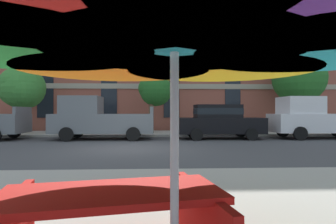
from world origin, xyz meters
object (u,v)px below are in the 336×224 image
at_px(sedan_black, 219,121).
at_px(pickup_white, 316,119).
at_px(street_tree_right, 299,75).
at_px(patio_umbrella, 174,26).
at_px(pickup_gray_midblock, 99,119).
at_px(street_tree_middle, 154,90).
at_px(street_tree_left, 21,88).

relative_size(sedan_black, pickup_white, 0.86).
distance_m(sedan_black, street_tree_right, 7.31).
bearing_deg(patio_umbrella, pickup_gray_midblock, 103.31).
height_order(pickup_gray_midblock, pickup_white, same).
xyz_separation_m(sedan_black, street_tree_right, (5.92, 3.23, 2.81)).
bearing_deg(street_tree_right, street_tree_middle, -179.61).
height_order(street_tree_right, patio_umbrella, street_tree_right).
height_order(pickup_gray_midblock, patio_umbrella, patio_umbrella).
height_order(pickup_white, street_tree_middle, street_tree_middle).
distance_m(street_tree_left, patio_umbrella, 17.46).
relative_size(street_tree_left, street_tree_right, 0.75).
distance_m(street_tree_right, patio_umbrella, 18.45).
bearing_deg(street_tree_right, pickup_gray_midblock, -165.09).
xyz_separation_m(pickup_gray_midblock, street_tree_left, (-5.14, 2.72, 1.84)).
relative_size(pickup_gray_midblock, pickup_white, 1.00).
bearing_deg(pickup_gray_midblock, patio_umbrella, -76.69).
relative_size(pickup_gray_midblock, sedan_black, 1.16).
bearing_deg(street_tree_middle, pickup_white, -20.28).
height_order(pickup_gray_midblock, street_tree_right, street_tree_right).
height_order(street_tree_left, street_tree_middle, street_tree_left).
bearing_deg(pickup_gray_midblock, sedan_black, -0.00).
xyz_separation_m(pickup_gray_midblock, pickup_white, (11.39, 0.00, 0.00)).
relative_size(pickup_white, street_tree_middle, 1.35).
bearing_deg(pickup_white, patio_umbrella, -123.43).
height_order(street_tree_middle, patio_umbrella, street_tree_middle).
bearing_deg(street_tree_right, street_tree_left, -178.31).
bearing_deg(street_tree_middle, street_tree_left, -176.78).
distance_m(street_tree_middle, street_tree_right, 9.37).
bearing_deg(sedan_black, pickup_white, 0.00).
xyz_separation_m(pickup_gray_midblock, street_tree_middle, (2.82, 3.17, 1.75)).
xyz_separation_m(pickup_white, street_tree_middle, (-8.57, 3.17, 1.75)).
distance_m(pickup_gray_midblock, pickup_white, 11.39).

